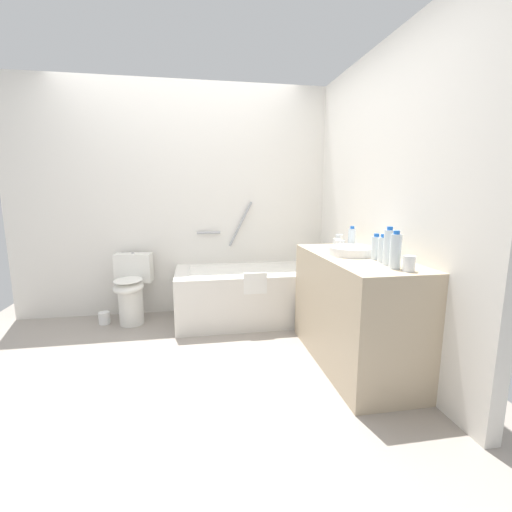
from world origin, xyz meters
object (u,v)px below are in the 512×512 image
Objects in this scene: sink_faucet at (375,250)px; water_bottle_2 at (395,251)px; bathtub at (253,292)px; sink_basin at (351,251)px; water_bottle_4 at (376,248)px; toilet at (131,287)px; water_bottle_1 at (383,249)px; toilet_paper_roll at (104,318)px; drinking_glass_0 at (339,240)px; drinking_glass_3 at (340,245)px; water_bottle_0 at (352,239)px; drinking_glass_1 at (337,243)px; drinking_glass_2 at (409,264)px; water_bottle_3 at (389,247)px.

water_bottle_2 is at bearing -106.17° from sink_faucet.
bathtub is 4.65× the size of sink_basin.
bathtub is 8.60× the size of water_bottle_4.
toilet is at bearing 150.26° from sink_faucet.
sink_basin is 1.78× the size of water_bottle_1.
toilet_paper_roll is at bearing 148.27° from water_bottle_4.
water_bottle_1 reaches higher than drinking_glass_0.
water_bottle_2 reaches higher than water_bottle_1.
drinking_glass_3 is at bearing -51.33° from bathtub.
drinking_glass_0 is at bearing 69.35° from drinking_glass_3.
water_bottle_4 is (0.09, -0.21, 0.05)m from sink_basin.
sink_basin is 2.26× the size of sink_faucet.
sink_faucet is 0.24m from water_bottle_0.
water_bottle_1 is (0.67, -1.35, 0.65)m from bathtub.
bathtub reaches higher than drinking_glass_1.
drinking_glass_0 is at bearing 89.51° from water_bottle_1.
drinking_glass_2 is (0.01, -0.29, -0.04)m from water_bottle_1.
drinking_glass_0 is 1.39× the size of drinking_glass_3.
water_bottle_2 reaches higher than toilet_paper_roll.
water_bottle_4 reaches higher than drinking_glass_1.
toilet_paper_roll is at bearing 153.46° from sink_faucet.
toilet_paper_roll is at bearing 146.38° from water_bottle_1.
water_bottle_1 is 1.04× the size of water_bottle_4.
bathtub is at bearing 133.56° from drinking_glass_1.
water_bottle_4 reaches higher than drinking_glass_0.
drinking_glass_1 reaches higher than toilet_paper_roll.
water_bottle_2 is at bearing -88.06° from drinking_glass_3.
sink_faucet is 0.33m from drinking_glass_3.
drinking_glass_1 is (-0.06, 0.17, -0.05)m from water_bottle_0.
toilet_paper_roll is (-0.28, -0.00, -0.31)m from toilet.
drinking_glass_1 is at bearing 83.89° from sink_basin.
sink_faucet is at bearing -52.98° from bathtub.
water_bottle_0 is at bearing 69.30° from toilet.
water_bottle_0 is 2.63× the size of drinking_glass_3.
water_bottle_4 reaches higher than toilet_paper_roll.
sink_faucet is at bearing 65.66° from toilet.
drinking_glass_0 is at bearing 88.85° from water_bottle_3.
sink_basin is 0.38m from drinking_glass_1.
sink_basin is at bearing -96.11° from drinking_glass_1.
sink_basin is 0.32m from water_bottle_1.
water_bottle_2 reaches higher than water_bottle_4.
bathtub is at bearing 119.43° from sink_basin.
sink_basin is at bearing 98.80° from drinking_glass_2.
water_bottle_1 is 0.59m from drinking_glass_3.
bathtub is at bearing 138.70° from drinking_glass_0.
water_bottle_3 is at bearing 96.00° from drinking_glass_2.
water_bottle_1 is at bearing -33.62° from toilet_paper_roll.
bathtub is at bearing 114.63° from water_bottle_3.
water_bottle_1 reaches higher than sink_basin.
water_bottle_2 is at bearing -100.34° from water_bottle_3.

